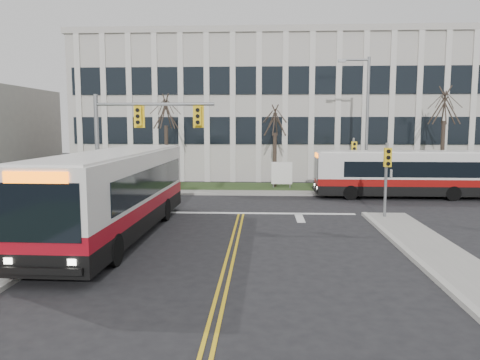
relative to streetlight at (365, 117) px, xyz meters
name	(u,v)px	position (x,y,z in m)	size (l,w,h in m)	color
ground	(231,256)	(-8.03, -16.20, -5.19)	(120.00, 120.00, 0.00)	black
sidewalk_cross	(320,193)	(-3.03, -1.00, -5.12)	(44.00, 1.60, 0.14)	#9E9B93
building_lawn	(315,188)	(-3.03, 1.80, -5.13)	(44.00, 5.00, 0.12)	#2F431D
office_building	(303,111)	(-3.03, 13.80, 0.81)	(40.00, 16.00, 12.00)	#B8B3AA
mast_arm_signal	(129,133)	(-13.65, -9.04, -0.94)	(6.11, 0.38, 6.20)	slate
signal_pole_near	(387,169)	(-0.83, -9.30, -2.69)	(0.34, 0.39, 3.80)	slate
signal_pole_far	(353,157)	(-0.83, -0.80, -2.69)	(0.34, 0.39, 3.80)	slate
streetlight	(365,117)	(0.00, 0.00, 0.00)	(2.15, 0.25, 9.20)	slate
directory_sign	(282,173)	(-5.53, 1.30, -4.02)	(1.50, 0.12, 2.00)	slate
tree_left	(166,113)	(-14.03, 1.80, 0.32)	(1.80, 1.80, 7.70)	#42352B
tree_mid	(275,122)	(-6.03, 2.00, -0.31)	(1.80, 1.80, 6.82)	#42352B
tree_right	(445,107)	(5.97, 1.80, 0.71)	(1.80, 1.80, 8.25)	#42352B
bus_main	(116,195)	(-13.03, -13.34, -3.44)	(2.84, 13.12, 3.50)	silver
bus_cross	(403,175)	(2.09, -2.20, -3.72)	(2.39, 11.05, 2.95)	silver
newspaper_box_blue	(28,245)	(-15.12, -16.79, -4.72)	(0.50, 0.45, 0.95)	#151E95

